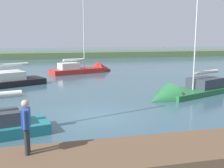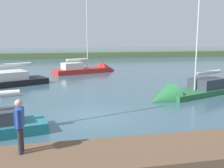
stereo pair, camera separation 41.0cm
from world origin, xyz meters
name	(u,v)px [view 2 (the right image)]	position (x,y,z in m)	size (l,w,h in m)	color
ground_plane	(96,117)	(0.00, 0.00, 0.00)	(200.00, 200.00, 0.00)	#385666
far_shoreline	(66,57)	(0.00, -43.55, 0.00)	(180.00, 8.00, 2.40)	#4C603D
dock_pier	(124,161)	(0.00, 5.99, 0.34)	(20.13, 2.36, 0.69)	brown
sailboat_outer_mooring	(186,95)	(-7.05, -3.53, 0.13)	(8.27, 5.00, 10.06)	#236638
sailboat_mid_channel	(90,71)	(-2.00, -18.18, 0.21)	(8.13, 4.61, 9.43)	#B22823
person_on_dock	(20,122)	(3.13, 5.50, 1.65)	(0.24, 0.64, 1.68)	#28282D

